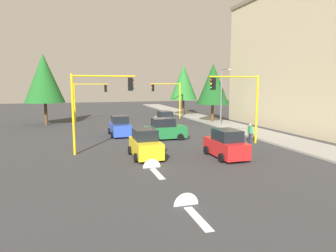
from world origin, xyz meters
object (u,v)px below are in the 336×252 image
(tree_roadside_mid, at_px, (213,84))
(car_silver, at_px, (165,120))
(traffic_signal_far_left, at_px, (168,93))
(traffic_signal_far_right, at_px, (89,94))
(traffic_signal_near_left, at_px, (239,96))
(car_blue, at_px, (120,126))
(tree_opposite_side, at_px, (44,78))
(car_yellow, at_px, (145,144))
(street_lamp_curbside, at_px, (223,90))
(pedestrian_crossing, at_px, (250,133))
(car_green, at_px, (165,130))
(car_red, at_px, (226,145))
(traffic_signal_near_right, at_px, (98,98))
(tree_roadside_far, at_px, (184,82))

(tree_roadside_mid, distance_m, car_silver, 9.06)
(traffic_signal_far_left, height_order, traffic_signal_far_right, traffic_signal_far_left)
(traffic_signal_near_left, bearing_deg, traffic_signal_far_left, -179.76)
(traffic_signal_far_left, relative_size, car_silver, 1.41)
(car_silver, height_order, car_blue, same)
(traffic_signal_far_left, bearing_deg, tree_opposite_side, -83.14)
(traffic_signal_far_left, relative_size, car_yellow, 1.41)
(street_lamp_curbside, distance_m, car_silver, 7.67)
(car_blue, bearing_deg, traffic_signal_far_left, 145.08)
(pedestrian_crossing, bearing_deg, tree_roadside_mid, 167.87)
(tree_roadside_mid, xyz_separation_m, car_silver, (2.91, -7.48, -4.20))
(tree_roadside_mid, relative_size, car_green, 2.05)
(traffic_signal_far_right, xyz_separation_m, car_red, (23.93, 8.18, -2.82))
(traffic_signal_near_right, bearing_deg, street_lamp_curbside, 122.80)
(traffic_signal_far_left, distance_m, traffic_signal_near_right, 23.00)
(street_lamp_curbside, distance_m, tree_opposite_side, 21.92)
(car_red, bearing_deg, tree_roadside_mid, 157.45)
(traffic_signal_far_right, relative_size, car_blue, 1.27)
(car_green, bearing_deg, tree_roadside_far, 155.68)
(car_green, distance_m, pedestrian_crossing, 7.61)
(traffic_signal_far_right, distance_m, car_green, 17.35)
(car_blue, distance_m, pedestrian_crossing, 12.51)
(street_lamp_curbside, bearing_deg, car_green, -57.30)
(car_green, distance_m, car_yellow, 7.01)
(tree_opposite_side, height_order, car_green, tree_opposite_side)
(traffic_signal_far_left, bearing_deg, traffic_signal_far_right, -90.00)
(traffic_signal_far_right, height_order, pedestrian_crossing, traffic_signal_far_right)
(car_green, height_order, car_red, same)
(traffic_signal_far_left, distance_m, car_red, 24.30)
(traffic_signal_near_right, relative_size, tree_roadside_far, 0.71)
(tree_opposite_side, bearing_deg, tree_roadside_mid, 79.22)
(traffic_signal_far_left, distance_m, car_silver, 9.86)
(car_yellow, relative_size, pedestrian_crossing, 2.21)
(car_yellow, bearing_deg, traffic_signal_near_right, -127.06)
(traffic_signal_near_right, distance_m, car_yellow, 4.88)
(car_silver, distance_m, car_yellow, 14.33)
(traffic_signal_far_left, distance_m, car_blue, 15.72)
(traffic_signal_far_right, relative_size, car_silver, 1.40)
(traffic_signal_far_right, distance_m, pedestrian_crossing, 23.72)
(traffic_signal_near_left, height_order, pedestrian_crossing, traffic_signal_near_left)
(car_red, bearing_deg, car_blue, -152.88)
(tree_roadside_far, relative_size, car_yellow, 2.18)
(car_green, bearing_deg, traffic_signal_near_left, 52.73)
(tree_roadside_far, height_order, car_blue, tree_roadside_far)
(tree_opposite_side, bearing_deg, pedestrian_crossing, 45.23)
(traffic_signal_near_left, bearing_deg, car_blue, -129.37)
(street_lamp_curbside, relative_size, car_silver, 1.87)
(tree_opposite_side, height_order, tree_roadside_far, tree_opposite_side)
(traffic_signal_far_left, relative_size, traffic_signal_far_right, 1.01)
(tree_roadside_far, xyz_separation_m, car_silver, (12.91, -6.98, -4.47))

